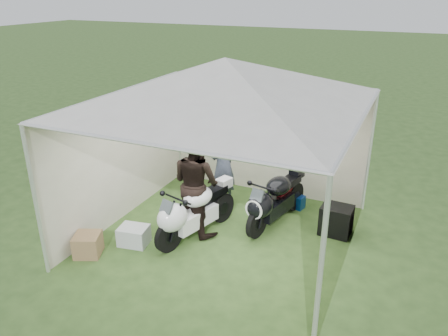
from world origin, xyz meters
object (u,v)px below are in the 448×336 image
Objects in this scene: paddock_stand at (295,201)px; crate_1 at (88,245)px; motorcycle_black at (274,199)px; person_blue_jacket at (223,165)px; motorcycle_white at (192,211)px; equipment_box at (336,220)px; person_dark_jacket at (196,183)px; canopy_tent at (226,86)px; crate_0 at (134,235)px.

crate_1 reaches higher than paddock_stand.
person_blue_jacket is at bearing 175.47° from motorcycle_black.
motorcycle_white reaches higher than equipment_box.
person_dark_jacket is 1.09× the size of person_blue_jacket.
person_blue_jacket reaches higher than crate_1.
paddock_stand is 3.88m from crate_1.
motorcycle_white is 3.47× the size of equipment_box.
crate_1 is at bearing -140.94° from canopy_tent.
paddock_stand is 0.19× the size of person_dark_jacket.
crate_1 is (-2.37, -2.11, -0.32)m from motorcycle_black.
equipment_box is at bearing 26.11° from canopy_tent.
person_dark_jacket is at bearing 48.48° from crate_1.
paddock_stand is (0.81, 1.50, -2.45)m from canopy_tent.
crate_0 is at bearing 68.32° from person_dark_jacket.
crate_1 is at bearing -9.81° from person_blue_jacket.
equipment_box is (1.70, 0.83, -2.32)m from canopy_tent.
person_dark_jacket is (-0.05, 0.25, 0.41)m from motorcycle_white.
crate_1 is at bearing 68.71° from person_dark_jacket.
motorcycle_black is 1.24m from person_blue_jacket.
crate_1 is at bearing -146.85° from equipment_box.
motorcycle_black is 0.91m from paddock_stand.
crate_0 is (-1.89, -1.56, -0.34)m from motorcycle_black.
paddock_stand is 0.65× the size of equipment_box.
person_dark_jacket is at bearing -158.68° from equipment_box.
equipment_box reaches higher than crate_1.
motorcycle_white is at bearing -149.44° from canopy_tent.
equipment_box is at bearing 101.14° from person_blue_jacket.
canopy_tent is at bearing 34.29° from crate_0.
crate_1 is (-1.27, -1.14, -0.33)m from motorcycle_white.
crate_0 is (-2.97, -1.70, -0.10)m from equipment_box.
person_dark_jacket reaches higher than crate_0.
motorcycle_white is 1.47m from motorcycle_black.
crate_0 is at bearing -4.69° from person_blue_jacket.
person_blue_jacket reaches higher than motorcycle_white.
equipment_box is (2.22, -0.22, -0.58)m from person_blue_jacket.
motorcycle_white is 1.04m from crate_0.
motorcycle_white reaches higher than crate_0.
person_dark_jacket is 3.90× the size of crate_0.
crate_0 is (-0.79, -0.58, -0.35)m from motorcycle_white.
motorcycle_white is at bearing 41.80° from crate_1.
person_blue_jacket is (-0.52, 1.05, -1.74)m from canopy_tent.
canopy_tent is 12.13× the size of crate_0.
paddock_stand is 1.57m from person_blue_jacket.
motorcycle_white is at bearing -125.84° from paddock_stand.
motorcycle_black is at bearing -172.46° from equipment_box.
paddock_stand is at bearing 48.68° from crate_0.
canopy_tent is 2.28m from motorcycle_black.
motorcycle_white is 5.33× the size of paddock_stand.
person_blue_jacket is at bearing 107.78° from motorcycle_white.
paddock_stand is 2.17m from person_dark_jacket.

